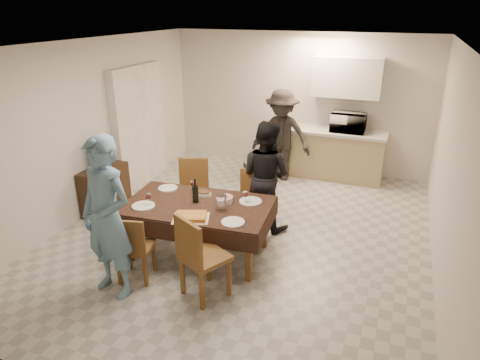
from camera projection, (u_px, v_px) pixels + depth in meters
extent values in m
cube|color=#AFAFAA|center=(243.00, 234.00, 6.12)|extent=(5.00, 6.00, 0.02)
cube|color=white|center=(244.00, 44.00, 5.14)|extent=(5.00, 6.00, 0.02)
cube|color=silver|center=(298.00, 102.00, 8.22)|extent=(5.00, 0.02, 2.60)
cube|color=silver|center=(96.00, 268.00, 3.04)|extent=(5.00, 0.02, 2.60)
cube|color=silver|center=(89.00, 129.00, 6.46)|extent=(0.02, 6.00, 2.60)
cube|color=silver|center=(452.00, 172.00, 4.80)|extent=(0.02, 6.00, 2.60)
cube|color=white|center=(139.00, 126.00, 7.56)|extent=(0.15, 1.40, 2.10)
cube|color=tan|center=(323.00, 154.00, 8.08)|extent=(2.20, 0.60, 0.86)
cube|color=#B6B7B1|center=(325.00, 131.00, 7.90)|extent=(2.24, 0.64, 0.05)
cube|color=silver|center=(347.00, 77.00, 7.56)|extent=(1.20, 0.34, 0.70)
cube|color=black|center=(198.00, 206.00, 5.38)|extent=(1.91, 1.22, 0.04)
cube|color=brown|center=(199.00, 231.00, 5.51)|extent=(0.07, 0.07, 0.68)
cube|color=brown|center=(135.00, 247.00, 4.99)|extent=(0.47, 0.47, 0.05)
cube|color=brown|center=(124.00, 237.00, 4.75)|extent=(0.39, 0.13, 0.42)
cube|color=brown|center=(205.00, 257.00, 4.66)|extent=(0.62, 0.62, 0.05)
cube|color=brown|center=(196.00, 245.00, 4.38)|extent=(0.42, 0.25, 0.49)
cube|color=brown|center=(193.00, 194.00, 6.26)|extent=(0.56, 0.56, 0.05)
cube|color=brown|center=(186.00, 183.00, 5.99)|extent=(0.42, 0.20, 0.47)
cube|color=brown|center=(251.00, 205.00, 5.97)|extent=(0.45, 0.45, 0.05)
cube|color=brown|center=(247.00, 194.00, 5.72)|extent=(0.41, 0.08, 0.44)
cube|color=#332011|center=(105.00, 190.00, 6.67)|extent=(0.39, 0.78, 0.73)
cylinder|color=teal|center=(101.00, 155.00, 6.45)|extent=(0.29, 0.29, 0.43)
cylinder|color=white|center=(221.00, 203.00, 5.17)|extent=(0.13, 0.13, 0.20)
cube|color=#CB8B3B|center=(191.00, 217.00, 5.00)|extent=(0.50, 0.44, 0.05)
cylinder|color=silver|center=(225.00, 199.00, 5.41)|extent=(0.20, 0.20, 0.08)
cylinder|color=silver|center=(204.00, 194.00, 5.62)|extent=(0.19, 0.19, 0.03)
cylinder|color=silver|center=(143.00, 206.00, 5.31)|extent=(0.28, 0.28, 0.02)
cylinder|color=silver|center=(233.00, 222.00, 4.91)|extent=(0.27, 0.27, 0.02)
cylinder|color=silver|center=(168.00, 188.00, 5.83)|extent=(0.26, 0.26, 0.02)
cylinder|color=silver|center=(250.00, 201.00, 5.43)|extent=(0.29, 0.29, 0.02)
imported|color=silver|center=(348.00, 122.00, 7.69)|extent=(0.61, 0.41, 0.34)
imported|color=#5E83A4|center=(107.00, 219.00, 4.57)|extent=(0.74, 0.56, 1.84)
imported|color=black|center=(265.00, 175.00, 6.07)|extent=(0.89, 0.77, 1.59)
imported|color=black|center=(281.00, 136.00, 7.76)|extent=(1.08, 0.62, 1.68)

